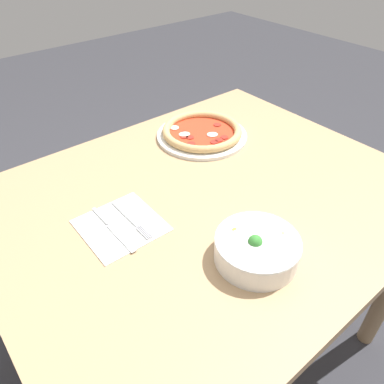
# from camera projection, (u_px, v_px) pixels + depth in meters

# --- Properties ---
(ground_plane) EXTENTS (8.00, 8.00, 0.00)m
(ground_plane) POSITION_uv_depth(u_px,v_px,m) (203.00, 340.00, 1.51)
(ground_plane) COLOR #333338
(dining_table) EXTENTS (1.17, 0.95, 0.75)m
(dining_table) POSITION_uv_depth(u_px,v_px,m) (207.00, 222.00, 1.11)
(dining_table) COLOR tan
(dining_table) RESTS_ON ground_plane
(pizza) EXTENTS (0.31, 0.31, 0.04)m
(pizza) POSITION_uv_depth(u_px,v_px,m) (202.00, 133.00, 1.29)
(pizza) COLOR white
(pizza) RESTS_ON dining_table
(bowl) EXTENTS (0.19, 0.19, 0.08)m
(bowl) POSITION_uv_depth(u_px,v_px,m) (257.00, 248.00, 0.84)
(bowl) COLOR white
(bowl) RESTS_ON dining_table
(napkin) EXTENTS (0.19, 0.19, 0.00)m
(napkin) POSITION_uv_depth(u_px,v_px,m) (121.00, 225.00, 0.95)
(napkin) COLOR white
(napkin) RESTS_ON dining_table
(fork) EXTENTS (0.01, 0.18, 0.00)m
(fork) POSITION_uv_depth(u_px,v_px,m) (130.00, 219.00, 0.96)
(fork) COLOR silver
(fork) RESTS_ON napkin
(knife) EXTENTS (0.02, 0.20, 0.01)m
(knife) POSITION_uv_depth(u_px,v_px,m) (111.00, 227.00, 0.94)
(knife) COLOR silver
(knife) RESTS_ON napkin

